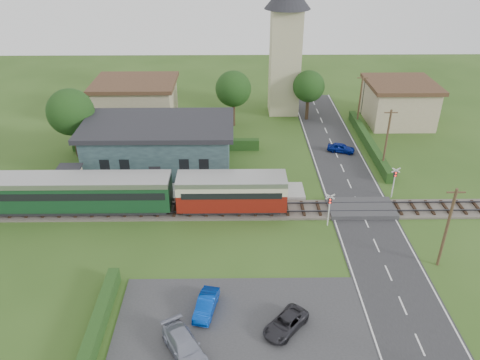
{
  "coord_description": "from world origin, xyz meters",
  "views": [
    {
      "loc": [
        -1.88,
        -34.96,
        24.03
      ],
      "look_at": [
        -1.39,
        4.0,
        2.25
      ],
      "focal_mm": 35.0,
      "sensor_mm": 36.0,
      "label": 1
    }
  ],
  "objects_px": {
    "train": "(48,193)",
    "car_park_dark": "(286,323)",
    "house_east": "(399,102)",
    "pedestrian_far": "(112,186)",
    "house_west": "(136,101)",
    "car_park_silver": "(184,346)",
    "crossing_signal_far": "(395,178)",
    "station_building": "(159,145)",
    "church_tower": "(286,39)",
    "car_park_blue": "(206,305)",
    "crossing_signal_near": "(329,205)",
    "equipment_hut": "(70,180)",
    "car_on_road": "(341,148)",
    "pedestrian_near": "(221,185)"
  },
  "relations": [
    {
      "from": "church_tower",
      "to": "crossing_signal_far",
      "type": "distance_m",
      "value": 26.39
    },
    {
      "from": "car_park_blue",
      "to": "car_park_dark",
      "type": "height_order",
      "value": "car_park_blue"
    },
    {
      "from": "house_west",
      "to": "house_east",
      "type": "bearing_deg",
      "value": -1.64
    },
    {
      "from": "house_east",
      "to": "crossing_signal_near",
      "type": "relative_size",
      "value": 2.69
    },
    {
      "from": "church_tower",
      "to": "crossing_signal_near",
      "type": "relative_size",
      "value": 5.37
    },
    {
      "from": "station_building",
      "to": "pedestrian_near",
      "type": "height_order",
      "value": "station_building"
    },
    {
      "from": "station_building",
      "to": "crossing_signal_near",
      "type": "height_order",
      "value": "station_building"
    },
    {
      "from": "station_building",
      "to": "church_tower",
      "type": "xyz_separation_m",
      "value": [
        15.0,
        17.01,
        7.53
      ]
    },
    {
      "from": "house_west",
      "to": "car_park_silver",
      "type": "bearing_deg",
      "value": -75.93
    },
    {
      "from": "crossing_signal_far",
      "to": "car_park_blue",
      "type": "distance_m",
      "value": 23.28
    },
    {
      "from": "church_tower",
      "to": "house_east",
      "type": "height_order",
      "value": "church_tower"
    },
    {
      "from": "crossing_signal_near",
      "to": "crossing_signal_far",
      "type": "bearing_deg",
      "value": 33.69
    },
    {
      "from": "crossing_signal_far",
      "to": "car_park_silver",
      "type": "xyz_separation_m",
      "value": [
        -18.7,
        -18.89,
        -1.44
      ]
    },
    {
      "from": "car_park_blue",
      "to": "car_park_dark",
      "type": "distance_m",
      "value": 5.63
    },
    {
      "from": "house_west",
      "to": "pedestrian_far",
      "type": "height_order",
      "value": "house_west"
    },
    {
      "from": "train",
      "to": "house_east",
      "type": "distance_m",
      "value": 44.75
    },
    {
      "from": "station_building",
      "to": "house_east",
      "type": "height_order",
      "value": "house_east"
    },
    {
      "from": "equipment_hut",
      "to": "crossing_signal_far",
      "type": "xyz_separation_m",
      "value": [
        31.6,
        -0.81,
        0.39
      ]
    },
    {
      "from": "train",
      "to": "pedestrian_far",
      "type": "height_order",
      "value": "train"
    },
    {
      "from": "house_east",
      "to": "train",
      "type": "bearing_deg",
      "value": -150.55
    },
    {
      "from": "train",
      "to": "pedestrian_near",
      "type": "xyz_separation_m",
      "value": [
        15.71,
        2.75,
        -0.92
      ]
    },
    {
      "from": "car_on_road",
      "to": "car_park_silver",
      "type": "bearing_deg",
      "value": 169.38
    },
    {
      "from": "house_west",
      "to": "car_park_blue",
      "type": "relative_size",
      "value": 3.19
    },
    {
      "from": "house_west",
      "to": "car_park_silver",
      "type": "xyz_separation_m",
      "value": [
        9.9,
        -39.5,
        -2.09
      ]
    },
    {
      "from": "house_west",
      "to": "crossing_signal_far",
      "type": "relative_size",
      "value": 3.3
    },
    {
      "from": "house_west",
      "to": "pedestrian_near",
      "type": "distance_m",
      "value": 23.46
    },
    {
      "from": "train",
      "to": "car_park_dark",
      "type": "bearing_deg",
      "value": -35.57
    },
    {
      "from": "pedestrian_near",
      "to": "car_on_road",
      "type": "bearing_deg",
      "value": -137.07
    },
    {
      "from": "house_west",
      "to": "crossing_signal_near",
      "type": "xyz_separation_m",
      "value": [
        21.4,
        -25.41,
        -0.65
      ]
    },
    {
      "from": "car_park_blue",
      "to": "crossing_signal_near",
      "type": "bearing_deg",
      "value": 57.25
    },
    {
      "from": "station_building",
      "to": "car_park_blue",
      "type": "bearing_deg",
      "value": -74.47
    },
    {
      "from": "house_east",
      "to": "pedestrian_far",
      "type": "distance_m",
      "value": 39.02
    },
    {
      "from": "station_building",
      "to": "car_on_road",
      "type": "xyz_separation_m",
      "value": [
        20.61,
        3.57,
        -2.11
      ]
    },
    {
      "from": "car_on_road",
      "to": "car_park_silver",
      "type": "relative_size",
      "value": 0.73
    },
    {
      "from": "train",
      "to": "car_park_dark",
      "type": "relative_size",
      "value": 12.03
    },
    {
      "from": "house_west",
      "to": "crossing_signal_far",
      "type": "height_order",
      "value": "house_west"
    },
    {
      "from": "crossing_signal_far",
      "to": "church_tower",
      "type": "bearing_deg",
      "value": 110.02
    },
    {
      "from": "equipment_hut",
      "to": "car_park_silver",
      "type": "bearing_deg",
      "value": -56.78
    },
    {
      "from": "car_on_road",
      "to": "pedestrian_far",
      "type": "height_order",
      "value": "pedestrian_far"
    },
    {
      "from": "crossing_signal_near",
      "to": "pedestrian_far",
      "type": "relative_size",
      "value": 2.07
    },
    {
      "from": "equipment_hut",
      "to": "car_park_silver",
      "type": "xyz_separation_m",
      "value": [
        12.9,
        -19.7,
        -1.04
      ]
    },
    {
      "from": "house_west",
      "to": "church_tower",
      "type": "bearing_deg",
      "value": 8.53
    },
    {
      "from": "car_park_blue",
      "to": "pedestrian_near",
      "type": "height_order",
      "value": "pedestrian_near"
    },
    {
      "from": "station_building",
      "to": "pedestrian_near",
      "type": "xyz_separation_m",
      "value": [
        6.75,
        -6.25,
        -1.44
      ]
    },
    {
      "from": "pedestrian_near",
      "to": "car_park_dark",
      "type": "bearing_deg",
      "value": 112.75
    },
    {
      "from": "equipment_hut",
      "to": "car_park_blue",
      "type": "distance_m",
      "value": 21.38
    },
    {
      "from": "car_park_silver",
      "to": "car_on_road",
      "type": "bearing_deg",
      "value": 32.2
    },
    {
      "from": "equipment_hut",
      "to": "crossing_signal_far",
      "type": "distance_m",
      "value": 31.61
    },
    {
      "from": "equipment_hut",
      "to": "car_park_dark",
      "type": "height_order",
      "value": "equipment_hut"
    },
    {
      "from": "car_on_road",
      "to": "car_park_blue",
      "type": "xyz_separation_m",
      "value": [
        -14.54,
        -25.43,
        0.05
      ]
    }
  ]
}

